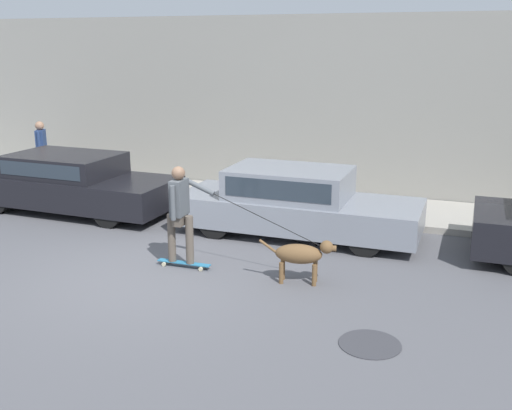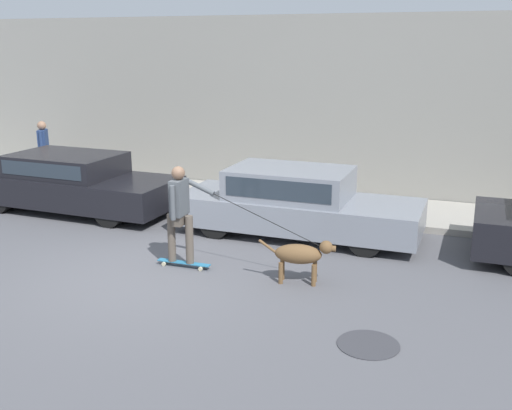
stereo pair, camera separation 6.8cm
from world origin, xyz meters
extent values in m
plane|color=#545459|center=(0.00, 0.00, 0.00)|extent=(36.00, 36.00, 0.00)
cube|color=gray|center=(0.00, 6.23, 2.11)|extent=(32.00, 0.30, 4.21)
cube|color=#A39E93|center=(0.00, 4.97, 0.07)|extent=(30.00, 2.19, 0.13)
cylinder|color=black|center=(-1.94, 3.64, 0.31)|extent=(0.63, 0.22, 0.62)
cylinder|color=black|center=(-1.99, 2.11, 0.31)|extent=(0.63, 0.22, 0.62)
cylinder|color=black|center=(-4.79, 3.73, 0.31)|extent=(0.63, 0.22, 0.62)
cube|color=black|center=(-3.39, 2.92, 0.49)|extent=(4.65, 1.91, 0.60)
cube|color=black|center=(-3.57, 2.92, 1.02)|extent=(2.36, 1.66, 0.46)
cube|color=#28333D|center=(-3.60, 2.12, 1.04)|extent=(2.04, 0.07, 0.30)
cylinder|color=black|center=(3.14, 3.61, 0.31)|extent=(0.61, 0.21, 0.61)
cylinder|color=black|center=(3.13, 2.20, 0.31)|extent=(0.61, 0.21, 0.61)
cylinder|color=black|center=(0.30, 3.64, 0.31)|extent=(0.61, 0.21, 0.61)
cylinder|color=black|center=(0.29, 2.22, 0.31)|extent=(0.61, 0.21, 0.61)
cube|color=gray|center=(1.72, 2.92, 0.46)|extent=(4.60, 1.70, 0.56)
cube|color=gray|center=(1.53, 2.92, 1.02)|extent=(2.27, 1.51, 0.55)
cube|color=#28333D|center=(1.53, 2.17, 1.05)|extent=(1.98, 0.03, 0.35)
cylinder|color=brown|center=(2.61, 0.76, 0.17)|extent=(0.07, 0.07, 0.34)
cylinder|color=brown|center=(2.64, 0.59, 0.17)|extent=(0.07, 0.07, 0.34)
cylinder|color=brown|center=(2.12, 0.68, 0.17)|extent=(0.07, 0.07, 0.34)
cylinder|color=brown|center=(2.14, 0.51, 0.17)|extent=(0.07, 0.07, 0.34)
ellipsoid|color=brown|center=(2.38, 0.63, 0.47)|extent=(0.76, 0.42, 0.30)
sphere|color=brown|center=(2.79, 0.70, 0.60)|extent=(0.20, 0.20, 0.20)
cylinder|color=brown|center=(2.88, 0.71, 0.59)|extent=(0.12, 0.11, 0.09)
cylinder|color=brown|center=(1.91, 0.56, 0.56)|extent=(0.29, 0.09, 0.22)
cylinder|color=beige|center=(0.76, 0.70, 0.04)|extent=(0.07, 0.03, 0.07)
cylinder|color=beige|center=(0.76, 0.55, 0.04)|extent=(0.07, 0.03, 0.07)
cylinder|color=beige|center=(0.10, 0.69, 0.04)|extent=(0.07, 0.03, 0.07)
cylinder|color=beige|center=(0.10, 0.54, 0.04)|extent=(0.07, 0.03, 0.07)
cube|color=teal|center=(0.43, 0.62, 0.08)|extent=(0.93, 0.13, 0.02)
cylinder|color=brown|center=(0.55, 0.62, 0.49)|extent=(0.13, 0.13, 0.80)
cylinder|color=brown|center=(0.22, 0.62, 0.49)|extent=(0.13, 0.13, 0.80)
cube|color=brown|center=(0.38, 0.62, 0.81)|extent=(0.16, 0.29, 0.16)
cube|color=#4C5156|center=(0.38, 0.62, 1.18)|extent=(0.19, 0.37, 0.59)
sphere|color=brown|center=(0.38, 0.62, 1.58)|extent=(0.22, 0.22, 0.22)
cylinder|color=#4C5156|center=(0.39, 0.39, 1.15)|extent=(0.08, 0.08, 0.56)
cylinder|color=#4C5156|center=(0.64, 0.83, 1.33)|extent=(0.56, 0.12, 0.26)
cylinder|color=black|center=(1.85, 0.76, 0.91)|extent=(1.89, 0.13, 0.68)
cylinder|color=brown|center=(-5.67, 4.73, 0.51)|extent=(0.14, 0.14, 0.75)
cylinder|color=brown|center=(-5.74, 4.87, 0.51)|extent=(0.14, 0.14, 0.75)
cube|color=navy|center=(-5.70, 4.80, 1.15)|extent=(0.35, 0.44, 0.55)
cylinder|color=navy|center=(-5.60, 4.58, 1.17)|extent=(0.09, 0.09, 0.52)
cylinder|color=navy|center=(-5.81, 5.01, 1.17)|extent=(0.09, 0.09, 0.52)
sphere|color=#997056|center=(-5.70, 4.80, 1.54)|extent=(0.22, 0.22, 0.22)
cube|color=brown|center=(-5.60, 4.58, 0.79)|extent=(0.22, 0.30, 0.23)
cylinder|color=#38383D|center=(3.75, -0.97, 0.01)|extent=(0.77, 0.77, 0.01)
camera|label=1|loc=(4.69, -7.67, 3.56)|focal=42.00mm
camera|label=2|loc=(4.76, -7.65, 3.56)|focal=42.00mm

